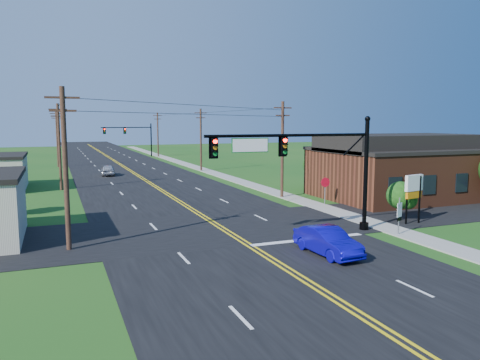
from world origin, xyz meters
name	(u,v)px	position (x,y,z in m)	size (l,w,h in m)	color
ground	(309,286)	(0.00, 0.00, 0.00)	(260.00, 260.00, 0.00)	#164914
road_main	(131,172)	(0.00, 50.00, 0.02)	(16.00, 220.00, 0.04)	black
road_cross	(219,228)	(0.00, 12.00, 0.02)	(70.00, 10.00, 0.04)	black
sidewalk	(224,176)	(10.50, 40.00, 0.04)	(2.00, 160.00, 0.08)	gray
signal_mast_main	(306,160)	(4.34, 8.00, 4.75)	(11.30, 0.60, 7.48)	black
signal_mast_far	(130,135)	(4.44, 80.00, 4.55)	(10.98, 0.60, 7.48)	black
brick_building	(398,173)	(20.00, 18.00, 2.35)	(14.20, 11.20, 4.70)	#552918
utility_pole_left_a	(65,166)	(-9.50, 10.00, 4.72)	(1.80, 0.28, 9.00)	#321F17
utility_pole_left_b	(59,145)	(-9.50, 35.00, 4.72)	(1.80, 0.28, 9.00)	#321F17
utility_pole_left_c	(57,137)	(-9.50, 62.00, 4.72)	(1.80, 0.28, 9.00)	#321F17
utility_pole_right_a	(282,148)	(9.80, 22.00, 4.72)	(1.80, 0.28, 9.00)	#321F17
utility_pole_right_b	(201,139)	(9.80, 48.00, 4.72)	(1.80, 0.28, 9.00)	#321F17
utility_pole_right_c	(158,134)	(9.80, 78.00, 4.72)	(1.80, 0.28, 9.00)	#321F17
tree_right_back	(317,164)	(16.00, 26.00, 2.60)	(3.00, 3.00, 4.10)	#321F17
shrub_corner	(400,195)	(13.00, 9.50, 1.85)	(2.00, 2.00, 2.86)	#321F17
blue_car	(327,242)	(3.32, 3.80, 0.74)	(1.57, 4.50, 1.48)	#0C07A6
distant_car	(108,170)	(-3.49, 46.85, 0.71)	(1.68, 4.18, 1.42)	#B2B2B7
route_sign	(399,213)	(9.93, 5.98, 1.40)	(0.56, 0.27, 2.40)	slate
stop_sign	(325,185)	(11.39, 16.98, 1.73)	(0.86, 0.12, 2.40)	slate
pylon_sign	(414,188)	(13.08, 8.28, 2.53)	(1.70, 0.58, 3.46)	black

